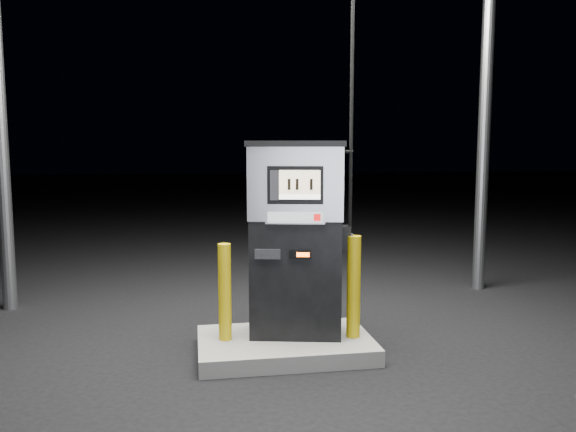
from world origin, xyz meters
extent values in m
plane|color=black|center=(0.00, 0.00, 0.00)|extent=(80.00, 80.00, 0.00)
cube|color=slate|center=(0.00, 0.00, 0.07)|extent=(1.60, 1.00, 0.15)
cylinder|color=gray|center=(3.00, 2.00, 2.25)|extent=(0.16, 0.16, 4.50)
cube|color=black|center=(0.12, 0.10, 0.70)|extent=(0.92, 0.65, 1.10)
cube|color=silver|center=(0.12, 0.10, 1.58)|extent=(0.94, 0.67, 0.66)
cube|color=black|center=(0.12, 0.10, 1.94)|extent=(0.98, 0.71, 0.05)
cube|color=black|center=(0.07, -0.15, 1.58)|extent=(0.49, 0.13, 0.33)
cube|color=beige|center=(0.10, -0.17, 1.60)|extent=(0.35, 0.08, 0.21)
cube|color=white|center=(0.10, -0.17, 1.47)|extent=(0.35, 0.08, 0.04)
cube|color=silver|center=(0.07, -0.15, 1.29)|extent=(0.52, 0.14, 0.12)
cube|color=#A1A4A9|center=(0.06, -0.16, 1.29)|extent=(0.47, 0.10, 0.09)
cube|color=red|center=(0.25, -0.21, 1.29)|extent=(0.06, 0.02, 0.06)
cube|color=black|center=(0.11, -0.16, 0.96)|extent=(0.19, 0.06, 0.08)
cube|color=#FF4E0C|center=(0.13, -0.17, 0.96)|extent=(0.11, 0.03, 0.04)
cube|color=black|center=(-0.17, -0.10, 0.96)|extent=(0.23, 0.07, 0.09)
cube|color=black|center=(0.57, 0.00, 1.07)|extent=(0.12, 0.17, 0.22)
cylinder|color=gray|center=(0.62, -0.01, 1.07)|extent=(0.10, 0.20, 0.06)
cylinder|color=black|center=(0.60, -0.05, 2.54)|extent=(0.04, 0.04, 2.73)
cylinder|color=#C3A30A|center=(-0.55, 0.04, 0.60)|extent=(0.16, 0.16, 0.89)
cylinder|color=#C3A30A|center=(0.63, -0.08, 0.63)|extent=(0.16, 0.16, 0.95)
camera|label=1|loc=(-0.80, -4.98, 1.88)|focal=35.00mm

